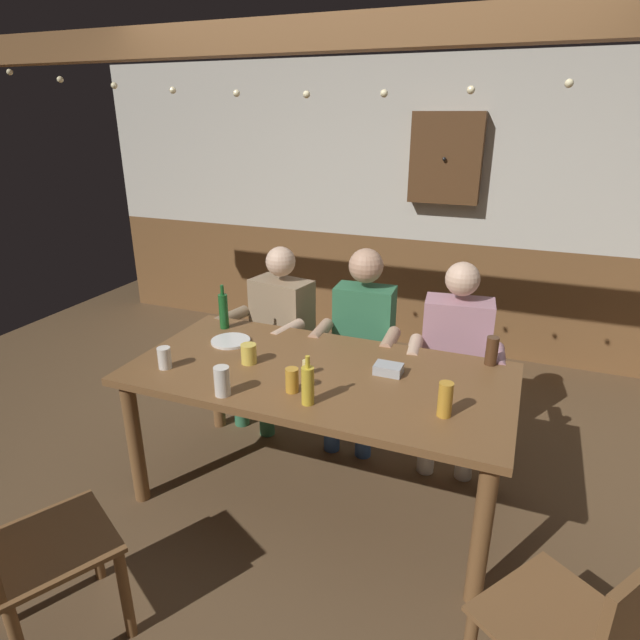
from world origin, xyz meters
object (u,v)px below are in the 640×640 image
object	(u,v)px
condiment_caddy	(388,369)
dining_table	(319,387)
pint_glass_0	(445,399)
person_2	(455,353)
wall_dart_cabinet	(446,158)
pint_glass_2	(222,381)
pint_glass_1	(249,354)
person_1	(361,337)
table_candle	(306,368)
plate_0	(231,341)
chair_empty_near_right	(26,549)
pint_glass_5	(292,380)
bottle_0	(224,311)
pint_glass_3	(164,358)
bottle_1	(308,385)
chair_empty_near_left	(584,638)
person_0	(276,326)
pint_glass_4	(492,351)

from	to	relation	value
condiment_caddy	dining_table	bearing A→B (deg)	-163.08
pint_glass_0	dining_table	bearing A→B (deg)	163.53
person_2	wall_dart_cabinet	bearing A→B (deg)	-82.10
pint_glass_2	condiment_caddy	bearing A→B (deg)	36.96
condiment_caddy	pint_glass_1	xyz separation A→B (m)	(-0.72, -0.15, 0.03)
person_1	pint_glass_0	size ratio (longest dim) A/B	7.72
condiment_caddy	pint_glass_0	size ratio (longest dim) A/B	0.88
dining_table	person_2	distance (m)	0.93
table_candle	plate_0	size ratio (longest dim) A/B	0.35
chair_empty_near_right	pint_glass_0	bearing A→B (deg)	66.49
pint_glass_0	pint_glass_5	xyz separation A→B (m)	(-0.71, -0.05, -0.02)
bottle_0	pint_glass_0	size ratio (longest dim) A/B	1.73
person_1	pint_glass_3	distance (m)	1.24
person_1	person_2	size ratio (longest dim) A/B	1.02
person_1	bottle_1	world-z (taller)	person_1
pint_glass_0	person_2	bearing A→B (deg)	94.82
person_1	wall_dart_cabinet	distance (m)	1.79
chair_empty_near_left	pint_glass_2	size ratio (longest dim) A/B	6.18
dining_table	table_candle	world-z (taller)	table_candle
pint_glass_2	bottle_0	bearing A→B (deg)	120.73
person_1	bottle_1	xyz separation A→B (m)	(0.07, -1.03, 0.19)
chair_empty_near_right	person_0	bearing A→B (deg)	116.30
person_2	bottle_1	size ratio (longest dim) A/B	5.06
plate_0	pint_glass_1	bearing A→B (deg)	-40.88
pint_glass_2	chair_empty_near_left	bearing A→B (deg)	-16.71
person_1	plate_0	distance (m)	0.83
pint_glass_1	condiment_caddy	bearing A→B (deg)	12.06
table_candle	wall_dart_cabinet	size ratio (longest dim) A/B	0.11
pint_glass_0	pint_glass_4	distance (m)	0.62
chair_empty_near_right	table_candle	distance (m)	1.39
table_candle	pint_glass_5	xyz separation A→B (m)	(0.01, -0.18, 0.02)
person_1	plate_0	size ratio (longest dim) A/B	5.47
bottle_0	pint_glass_3	bearing A→B (deg)	-89.54
wall_dart_cabinet	table_candle	bearing A→B (deg)	-96.44
person_0	person_1	size ratio (longest dim) A/B	0.97
chair_empty_near_left	plate_0	bearing A→B (deg)	96.09
bottle_1	pint_glass_0	size ratio (longest dim) A/B	1.49
condiment_caddy	bottle_0	bearing A→B (deg)	168.34
bottle_1	pint_glass_0	xyz separation A→B (m)	(0.59, 0.13, -0.02)
plate_0	bottle_0	bearing A→B (deg)	129.74
pint_glass_3	wall_dart_cabinet	xyz separation A→B (m)	(0.96, 2.45, 0.84)
pint_glass_4	person_0	bearing A→B (deg)	167.83
chair_empty_near_right	condiment_caddy	size ratio (longest dim) A/B	6.29
condiment_caddy	pint_glass_4	xyz separation A→B (m)	(0.47, 0.31, 0.05)
person_1	condiment_caddy	distance (m)	0.70
pint_glass_0	pint_glass_2	world-z (taller)	pint_glass_0
pint_glass_0	pint_glass_1	bearing A→B (deg)	171.93
pint_glass_1	pint_glass_4	world-z (taller)	pint_glass_4
person_0	pint_glass_5	distance (m)	1.13
table_candle	wall_dart_cabinet	xyz separation A→B (m)	(0.25, 2.25, 0.86)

